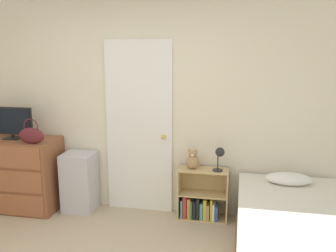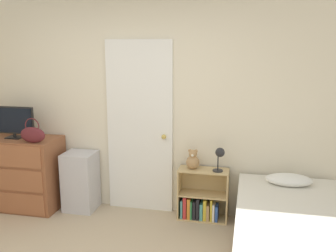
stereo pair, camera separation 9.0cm
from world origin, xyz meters
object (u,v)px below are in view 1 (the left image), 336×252
tv (11,122)px  desk_lamp (220,154)px  handbag (31,135)px  teddy_bear (193,160)px  bookshelf (201,200)px  dresser (18,173)px  bed (295,239)px  storage_bin (80,182)px

tv → desk_lamp: tv is taller
handbag → teddy_bear: 1.88m
tv → bookshelf: 2.46m
dresser → bed: (3.23, -0.71, -0.17)m
dresser → storage_bin: size_ratio=1.42×
bookshelf → bed: 1.27m
tv → teddy_bear: bearing=3.8°
tv → storage_bin: tv is taller
storage_bin → bookshelf: storage_bin is taller
tv → desk_lamp: bearing=2.5°
bed → dresser: bearing=167.6°
desk_lamp → bed: bearing=-47.3°
storage_bin → desk_lamp: bearing=0.5°
bookshelf → storage_bin: bearing=-178.0°
storage_bin → bed: size_ratio=0.37×
storage_bin → bookshelf: 1.50m
bookshelf → bed: (0.95, -0.85, 0.06)m
dresser → tv: 0.65m
storage_bin → bookshelf: (1.50, 0.05, -0.14)m
dresser → teddy_bear: bearing=3.7°
dresser → teddy_bear: (2.17, 0.14, 0.26)m
tv → handbag: bearing=-25.3°
teddy_bear → bed: size_ratio=0.12×
bookshelf → teddy_bear: bearing=179.9°
handbag → teddy_bear: (1.83, 0.32, -0.29)m
dresser → bed: bearing=-12.4°
tv → bookshelf: tv is taller
bed → storage_bin: bearing=162.0°
handbag → storage_bin: handbag is taller
teddy_bear → bed: 1.42m
bookshelf → desk_lamp: size_ratio=2.17×
bookshelf → desk_lamp: bearing=-10.7°
handbag → storage_bin: size_ratio=0.43×
storage_bin → teddy_bear: bearing=2.2°
storage_bin → tv: bearing=-173.3°
storage_bin → bookshelf: bearing=2.0°
dresser → desk_lamp: size_ratio=3.68×
dresser → bookshelf: bearing=3.5°
handbag → bookshelf: size_ratio=0.51×
desk_lamp → bed: 1.22m
handbag → storage_bin: 0.82m
bookshelf → handbag: bearing=-170.8°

